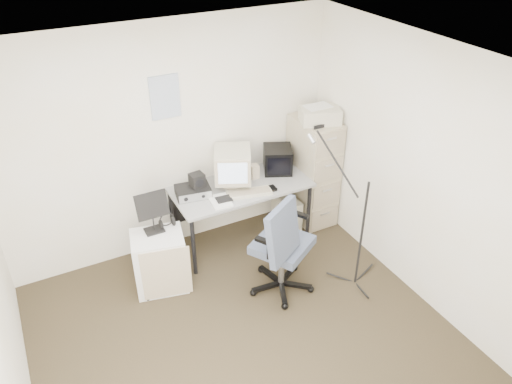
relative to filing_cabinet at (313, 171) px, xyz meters
name	(u,v)px	position (x,y,z in m)	size (l,w,h in m)	color
floor	(251,347)	(-1.58, -1.48, -0.66)	(3.60, 3.60, 0.01)	#342B1C
ceiling	(249,76)	(-1.58, -1.48, 1.85)	(3.60, 3.60, 0.01)	white
wall_back	(171,142)	(-1.58, 0.32, 0.60)	(3.60, 0.02, 2.50)	white
wall_right	(426,179)	(0.22, -1.48, 0.60)	(0.02, 3.60, 2.50)	white
wall_calendar	(165,97)	(-1.60, 0.31, 1.10)	(0.30, 0.02, 0.44)	white
filing_cabinet	(313,171)	(0.00, 0.00, 0.00)	(0.40, 0.60, 1.30)	#B5AF9A
printer	(320,115)	(0.00, -0.06, 0.73)	(0.43, 0.29, 0.16)	beige
desk	(242,213)	(-0.95, -0.03, -0.29)	(1.50, 0.70, 0.73)	#969696
crt_monitor	(233,168)	(-1.01, 0.04, 0.29)	(0.38, 0.40, 0.42)	beige
crt_tv	(278,159)	(-0.43, 0.09, 0.22)	(0.31, 0.33, 0.28)	black
desk_speaker	(255,171)	(-0.74, 0.06, 0.16)	(0.09, 0.09, 0.16)	#BDAB8E
keyboard	(249,193)	(-0.95, -0.22, 0.09)	(0.47, 0.17, 0.03)	beige
mouse	(273,188)	(-0.68, -0.25, 0.10)	(0.06, 0.10, 0.03)	black
radio_receiver	(193,191)	(-1.48, 0.03, 0.13)	(0.36, 0.25, 0.10)	black
radio_speaker	(197,180)	(-1.43, 0.03, 0.25)	(0.14, 0.13, 0.14)	black
papers	(220,201)	(-1.28, -0.22, 0.09)	(0.20, 0.27, 0.02)	white
pc_tower	(287,212)	(-0.35, -0.02, -0.46)	(0.18, 0.42, 0.39)	beige
office_chair	(282,243)	(-0.96, -0.94, -0.08)	(0.66, 0.66, 1.14)	slate
side_cart	(160,261)	(-2.02, -0.34, -0.34)	(0.50, 0.40, 0.62)	white
music_stand	(152,212)	(-2.01, -0.24, 0.20)	(0.31, 0.16, 0.45)	black
headphones	(167,222)	(-1.87, -0.23, 0.03)	(0.17, 0.17, 0.03)	black
mic_stand	(364,219)	(-0.23, -1.23, 0.14)	(0.02, 0.02, 1.58)	black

